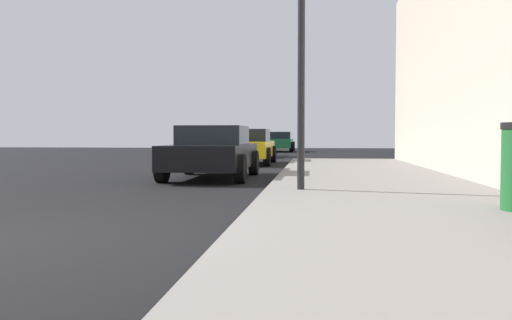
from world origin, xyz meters
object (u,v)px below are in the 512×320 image
(car_black, at_px, (212,152))
(car_yellow, at_px, (246,146))
(street_lamp, at_px, (301,15))
(car_white, at_px, (244,144))
(car_green, at_px, (279,142))

(car_black, distance_m, car_yellow, 6.61)
(street_lamp, bearing_deg, car_yellow, 101.96)
(car_white, bearing_deg, car_black, 94.09)
(car_black, relative_size, car_yellow, 1.00)
(car_black, height_order, car_yellow, same)
(car_white, bearing_deg, car_green, -97.31)
(car_white, distance_m, car_green, 8.67)
(street_lamp, xyz_separation_m, car_white, (-3.19, 17.33, -2.35))
(street_lamp, bearing_deg, car_black, 119.20)
(street_lamp, xyz_separation_m, car_black, (-2.24, 4.01, -2.35))
(street_lamp, bearing_deg, car_green, 94.61)
(car_green, bearing_deg, car_yellow, 89.40)
(car_black, xyz_separation_m, car_green, (0.15, 21.92, 0.00))
(car_black, xyz_separation_m, car_yellow, (-0.01, 6.61, 0.00))
(car_yellow, bearing_deg, street_lamp, 101.96)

